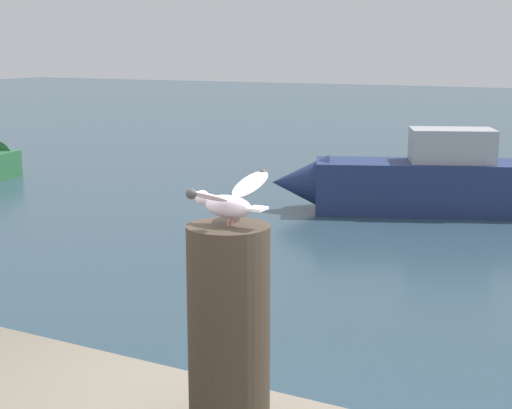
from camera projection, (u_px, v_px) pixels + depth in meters
mooring_post at (229, 329)px, 3.47m from camera, size 0.37×0.37×0.94m
seagull at (227, 199)px, 3.36m from camera, size 0.39×0.63×0.21m
boat_navy at (407, 181)px, 14.22m from camera, size 4.91×2.98×1.55m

